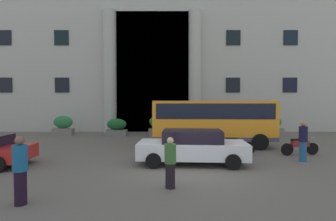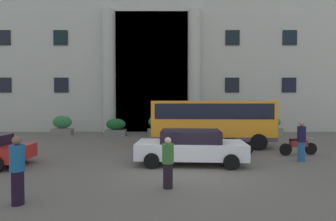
% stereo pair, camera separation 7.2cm
% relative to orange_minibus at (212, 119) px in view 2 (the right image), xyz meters
% --- Properties ---
extents(ground_plane, '(80.00, 64.00, 0.12)m').
position_rel_orange_minibus_xyz_m(ground_plane, '(-1.95, -5.50, -1.68)').
color(ground_plane, '#59554C').
extents(office_building_facade, '(37.69, 9.79, 18.83)m').
position_rel_orange_minibus_xyz_m(office_building_facade, '(-1.96, 11.97, 7.78)').
color(office_building_facade, '#A9AB9C').
rests_on(office_building_facade, ground_plane).
extents(orange_minibus, '(7.06, 2.78, 2.71)m').
position_rel_orange_minibus_xyz_m(orange_minibus, '(0.00, 0.00, 0.00)').
color(orange_minibus, orange).
rests_on(orange_minibus, ground_plane).
extents(bus_stop_sign, '(0.44, 0.08, 2.77)m').
position_rel_orange_minibus_xyz_m(bus_stop_sign, '(4.45, 2.03, 0.09)').
color(bus_stop_sign, '#999D1C').
rests_on(bus_stop_sign, ground_plane).
extents(hedge_planter_west, '(1.96, 0.72, 1.45)m').
position_rel_orange_minibus_xyz_m(hedge_planter_west, '(0.02, 4.81, -0.92)').
color(hedge_planter_west, '#6B675A').
rests_on(hedge_planter_west, ground_plane).
extents(hedge_planter_far_east, '(1.68, 0.89, 1.52)m').
position_rel_orange_minibus_xyz_m(hedge_planter_far_east, '(5.53, 5.04, -0.89)').
color(hedge_planter_far_east, slate).
rests_on(hedge_planter_far_east, ground_plane).
extents(hedge_planter_far_west, '(1.57, 0.70, 1.55)m').
position_rel_orange_minibus_xyz_m(hedge_planter_far_west, '(-11.01, 5.15, -0.87)').
color(hedge_planter_far_west, slate).
rests_on(hedge_planter_far_west, ground_plane).
extents(hedge_planter_east, '(1.60, 0.83, 1.34)m').
position_rel_orange_minibus_xyz_m(hedge_planter_east, '(-6.69, 4.87, -0.98)').
color(hedge_planter_east, slate).
rests_on(hedge_planter_east, ground_plane).
extents(hedge_planter_entrance_left, '(1.94, 0.95, 1.64)m').
position_rel_orange_minibus_xyz_m(hedge_planter_entrance_left, '(-3.19, 4.71, -0.83)').
color(hedge_planter_entrance_left, '#6A5F5D').
rests_on(hedge_planter_entrance_left, ground_plane).
extents(parked_compact_extra, '(4.70, 2.30, 1.44)m').
position_rel_orange_minibus_xyz_m(parked_compact_extra, '(-1.62, -4.30, -0.88)').
color(parked_compact_extra, white).
rests_on(parked_compact_extra, ground_plane).
extents(motorcycle_far_end, '(1.97, 0.55, 0.89)m').
position_rel_orange_minibus_xyz_m(motorcycle_far_end, '(0.70, -2.29, -1.17)').
color(motorcycle_far_end, black).
rests_on(motorcycle_far_end, ground_plane).
extents(motorcycle_near_kerb, '(1.96, 0.55, 0.89)m').
position_rel_orange_minibus_xyz_m(motorcycle_near_kerb, '(3.86, -2.55, -1.17)').
color(motorcycle_near_kerb, black).
rests_on(motorcycle_near_kerb, ground_plane).
extents(pedestrian_man_red_shirt, '(0.36, 0.36, 1.80)m').
position_rel_orange_minibus_xyz_m(pedestrian_man_red_shirt, '(3.34, -3.92, -0.71)').
color(pedestrian_man_red_shirt, '#205284').
rests_on(pedestrian_man_red_shirt, ground_plane).
extents(pedestrian_woman_dark_dress, '(0.36, 0.36, 1.57)m').
position_rel_orange_minibus_xyz_m(pedestrian_woman_dark_dress, '(-2.59, -7.45, -0.84)').
color(pedestrian_woman_dark_dress, black).
rests_on(pedestrian_woman_dark_dress, ground_plane).
extents(pedestrian_man_crossing, '(0.36, 0.36, 1.78)m').
position_rel_orange_minibus_xyz_m(pedestrian_man_crossing, '(-6.45, -8.73, -0.72)').
color(pedestrian_man_crossing, black).
rests_on(pedestrian_man_crossing, ground_plane).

